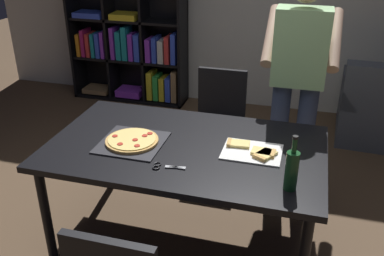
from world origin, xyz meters
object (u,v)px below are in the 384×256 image
(chair_far_side, at_px, (219,116))
(person_serving_pizza, at_px, (298,77))
(kitchen_scissors, at_px, (163,166))
(wine_bottle, at_px, (292,170))
(dining_table, at_px, (186,154))
(bookshelf, at_px, (129,22))
(pepperoni_pizza_on_tray, at_px, (132,141))

(chair_far_side, height_order, person_serving_pizza, person_serving_pizza)
(kitchen_scissors, bearing_deg, wine_bottle, -1.98)
(dining_table, relative_size, bookshelf, 0.89)
(chair_far_side, relative_size, pepperoni_pizza_on_tray, 2.26)
(person_serving_pizza, relative_size, wine_bottle, 5.54)
(chair_far_side, xyz_separation_m, person_serving_pizza, (0.63, -0.22, 0.49))
(person_serving_pizza, bearing_deg, kitchen_scissors, -121.91)
(person_serving_pizza, height_order, kitchen_scissors, person_serving_pizza)
(chair_far_side, xyz_separation_m, pepperoni_pizza_on_tray, (-0.34, -1.08, 0.25))
(chair_far_side, xyz_separation_m, wine_bottle, (0.67, -1.33, 0.36))
(bookshelf, relative_size, person_serving_pizza, 1.11)
(dining_table, distance_m, kitchen_scissors, 0.31)
(dining_table, distance_m, pepperoni_pizza_on_tray, 0.35)
(bookshelf, relative_size, kitchen_scissors, 9.95)
(pepperoni_pizza_on_tray, bearing_deg, bookshelf, 113.39)
(chair_far_side, height_order, bookshelf, bookshelf)
(pepperoni_pizza_on_tray, bearing_deg, chair_far_side, 72.66)
(kitchen_scissors, bearing_deg, chair_far_side, 87.92)
(person_serving_pizza, relative_size, kitchen_scissors, 8.93)
(kitchen_scissors, bearing_deg, bookshelf, 116.77)
(dining_table, distance_m, wine_bottle, 0.77)
(bookshelf, bearing_deg, dining_table, -59.60)
(person_serving_pizza, xyz_separation_m, kitchen_scissors, (-0.67, -1.08, -0.24))
(chair_far_side, distance_m, pepperoni_pizza_on_tray, 1.16)
(person_serving_pizza, bearing_deg, chair_far_side, 160.62)
(dining_table, xyz_separation_m, kitchen_scissors, (-0.05, -0.29, 0.07))
(wine_bottle, bearing_deg, bookshelf, 127.48)
(dining_table, bearing_deg, pepperoni_pizza_on_tray, -168.28)
(chair_far_side, xyz_separation_m, bookshelf, (-1.39, 1.37, 0.43))
(wine_bottle, bearing_deg, chair_far_side, 116.88)
(person_serving_pizza, distance_m, pepperoni_pizza_on_tray, 1.31)
(chair_far_side, relative_size, kitchen_scissors, 4.59)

